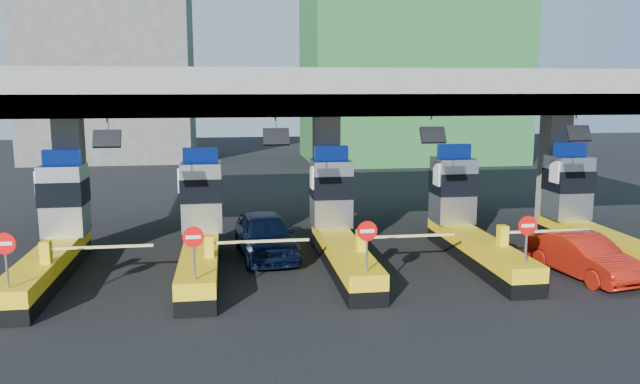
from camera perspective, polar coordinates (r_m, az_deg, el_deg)
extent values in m
plane|color=black|center=(23.27, 1.73, -6.42)|extent=(120.00, 120.00, 0.00)
cube|color=slate|center=(25.33, 0.58, 9.21)|extent=(28.00, 12.00, 1.50)
cube|color=#4C4C49|center=(19.73, 3.22, 7.94)|extent=(28.00, 0.60, 0.70)
cube|color=slate|center=(25.98, -21.77, 0.79)|extent=(1.00, 1.00, 5.50)
cube|color=slate|center=(25.59, 0.57, 1.35)|extent=(1.00, 1.00, 5.50)
cube|color=slate|center=(28.90, 20.56, 1.68)|extent=(1.00, 1.00, 5.50)
cylinder|color=slate|center=(19.66, -18.85, 5.69)|extent=(0.06, 0.06, 0.50)
cube|color=black|center=(19.49, -18.89, 4.62)|extent=(0.80, 0.38, 0.54)
cylinder|color=slate|center=(19.41, -4.09, 6.13)|extent=(0.06, 0.06, 0.50)
cube|color=black|center=(19.23, -4.03, 5.05)|extent=(0.80, 0.38, 0.54)
cylinder|color=slate|center=(20.41, 10.13, 6.17)|extent=(0.06, 0.06, 0.50)
cube|color=black|center=(20.24, 10.28, 5.15)|extent=(0.80, 0.38, 0.54)
cylinder|color=slate|center=(22.51, 22.35, 5.91)|extent=(0.06, 0.06, 0.50)
cube|color=black|center=(22.36, 22.56, 4.97)|extent=(0.80, 0.38, 0.54)
cube|color=black|center=(22.70, -23.66, -6.99)|extent=(1.20, 8.00, 0.50)
cube|color=#E5B70C|center=(22.57, -23.75, -5.78)|extent=(1.20, 8.00, 0.50)
cube|color=#9EA3A8|center=(24.90, -22.33, -0.65)|extent=(1.50, 1.50, 2.60)
cube|color=black|center=(24.83, -22.38, 0.02)|extent=(1.56, 1.56, 0.90)
cube|color=#0C2DBF|center=(24.69, -22.56, 2.96)|extent=(1.30, 0.35, 0.55)
cube|color=white|center=(24.71, -24.39, 0.78)|extent=(0.06, 0.70, 0.90)
cylinder|color=slate|center=(19.02, -26.74, -5.96)|extent=(0.07, 0.07, 1.30)
cylinder|color=red|center=(18.85, -26.90, -4.22)|extent=(0.60, 0.04, 0.60)
cube|color=white|center=(18.83, -26.92, -4.24)|extent=(0.42, 0.02, 0.10)
cube|color=#E5B70C|center=(21.22, -23.78, -5.05)|extent=(0.30, 0.35, 0.70)
cube|color=white|center=(20.81, -19.40, -4.77)|extent=(3.20, 0.08, 0.08)
cube|color=black|center=(21.92, -10.86, -6.92)|extent=(1.20, 8.00, 0.50)
cube|color=#E5B70C|center=(21.78, -10.90, -5.66)|extent=(1.20, 8.00, 0.50)
cube|color=#9EA3A8|center=(24.19, -10.75, -0.38)|extent=(1.50, 1.50, 2.60)
cube|color=black|center=(24.12, -10.78, 0.31)|extent=(1.56, 1.56, 0.90)
cube|color=#0C2DBF|center=(23.97, -10.87, 3.34)|extent=(1.30, 0.35, 0.55)
cube|color=white|center=(23.83, -12.76, 1.11)|extent=(0.06, 0.70, 0.90)
cylinder|color=slate|center=(18.08, -11.44, -5.88)|extent=(0.07, 0.07, 1.30)
cylinder|color=red|center=(17.90, -11.51, -4.05)|extent=(0.60, 0.04, 0.60)
cube|color=white|center=(17.88, -11.51, -4.07)|extent=(0.42, 0.02, 0.10)
cube|color=#E5B70C|center=(20.46, -10.10, -4.89)|extent=(0.30, 0.35, 0.70)
cube|color=white|center=(20.45, -5.47, -4.51)|extent=(3.20, 0.08, 0.08)
cube|color=black|center=(22.26, 2.19, -6.50)|extent=(1.20, 8.00, 0.50)
cube|color=#E5B70C|center=(22.13, 2.20, -5.25)|extent=(1.20, 8.00, 0.50)
cube|color=#9EA3A8|center=(24.49, 1.01, -0.09)|extent=(1.50, 1.50, 2.60)
cube|color=black|center=(24.43, 1.02, 0.60)|extent=(1.56, 1.56, 0.90)
cube|color=#0C2DBF|center=(24.28, 1.02, 3.59)|extent=(1.30, 0.35, 0.55)
cube|color=white|center=(23.97, -0.75, 1.39)|extent=(0.06, 0.70, 0.90)
cylinder|color=slate|center=(18.49, 4.29, -5.37)|extent=(0.07, 0.07, 1.30)
cylinder|color=red|center=(18.31, 4.34, -3.58)|extent=(0.60, 0.04, 0.60)
cube|color=white|center=(18.29, 4.36, -3.59)|extent=(0.42, 0.02, 0.10)
cube|color=#E5B70C|center=(20.91, 3.77, -4.45)|extent=(0.30, 0.35, 0.70)
cube|color=white|center=(21.29, 8.13, -4.00)|extent=(3.20, 0.08, 0.08)
cube|color=black|center=(23.67, 14.23, -5.81)|extent=(1.20, 8.00, 0.50)
cube|color=#E5B70C|center=(23.55, 14.28, -4.64)|extent=(1.20, 8.00, 0.50)
cube|color=#9EA3A8|center=(25.79, 12.04, 0.19)|extent=(1.50, 1.50, 2.60)
cube|color=black|center=(25.72, 12.07, 0.84)|extent=(1.56, 1.56, 0.90)
cube|color=#0C2DBF|center=(25.58, 12.16, 3.68)|extent=(1.30, 0.35, 0.55)
cube|color=white|center=(25.13, 10.62, 1.61)|extent=(0.06, 0.70, 0.90)
cylinder|color=slate|center=(20.17, 18.33, -4.57)|extent=(0.07, 0.07, 1.30)
cylinder|color=red|center=(20.01, 18.46, -2.92)|extent=(0.60, 0.04, 0.60)
cube|color=white|center=(19.99, 18.49, -2.94)|extent=(0.42, 0.02, 0.10)
cube|color=#E5B70C|center=(22.48, 16.35, -3.83)|extent=(0.30, 0.35, 0.70)
cube|color=white|center=(23.20, 20.07, -3.36)|extent=(3.20, 0.08, 0.08)
cube|color=black|center=(25.99, 24.50, -5.02)|extent=(1.20, 8.00, 0.50)
cube|color=#E5B70C|center=(25.87, 24.58, -3.95)|extent=(1.20, 8.00, 0.50)
cube|color=#9EA3A8|center=(27.93, 21.69, 0.42)|extent=(1.50, 1.50, 2.60)
cube|color=black|center=(27.87, 21.75, 1.03)|extent=(1.56, 1.56, 0.90)
cube|color=#0C2DBF|center=(27.74, 21.89, 3.65)|extent=(1.30, 0.35, 0.55)
cube|color=white|center=(27.18, 20.64, 1.75)|extent=(0.06, 0.70, 0.90)
cube|color=#E5B70C|center=(24.98, 26.84, -3.16)|extent=(0.30, 0.35, 0.70)
cube|color=#4C4C49|center=(58.93, -18.66, 11.59)|extent=(14.00, 10.00, 18.00)
imported|color=black|center=(23.87, -5.00, -3.94)|extent=(2.50, 5.15, 1.70)
imported|color=#A3180C|center=(23.14, 22.92, -5.41)|extent=(2.31, 4.64, 1.46)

